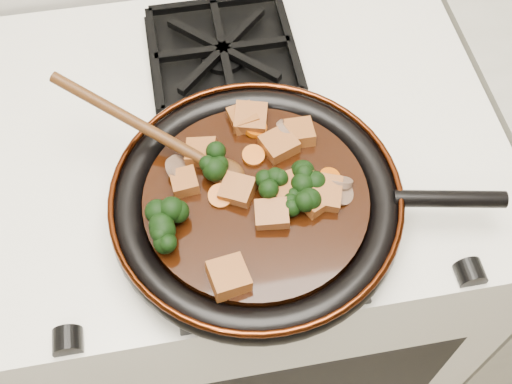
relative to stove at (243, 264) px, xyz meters
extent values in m
cube|color=white|center=(0.00, 0.00, 0.00)|extent=(0.76, 0.60, 0.90)
cylinder|color=black|center=(0.00, -0.15, 0.48)|extent=(0.34, 0.34, 0.01)
torus|color=black|center=(0.00, -0.15, 0.49)|extent=(0.37, 0.37, 0.04)
torus|color=#411909|center=(0.00, -0.15, 0.51)|extent=(0.37, 0.37, 0.01)
cylinder|color=black|center=(0.24, -0.20, 0.51)|extent=(0.14, 0.05, 0.02)
cylinder|color=black|center=(0.00, -0.15, 0.50)|extent=(0.28, 0.28, 0.02)
cube|color=brown|center=(0.08, -0.17, 0.52)|extent=(0.05, 0.06, 0.03)
cube|color=brown|center=(-0.02, -0.15, 0.52)|extent=(0.05, 0.05, 0.03)
cube|color=brown|center=(0.01, -0.19, 0.52)|extent=(0.05, 0.04, 0.03)
cube|color=brown|center=(-0.09, -0.12, 0.52)|extent=(0.04, 0.04, 0.02)
cube|color=brown|center=(0.01, -0.04, 0.52)|extent=(0.05, 0.05, 0.03)
cube|color=brown|center=(0.04, -0.15, 0.52)|extent=(0.05, 0.05, 0.03)
cube|color=brown|center=(0.07, -0.07, 0.52)|extent=(0.04, 0.04, 0.02)
cube|color=brown|center=(-0.05, -0.26, 0.52)|extent=(0.05, 0.05, 0.03)
cube|color=brown|center=(0.07, -0.18, 0.52)|extent=(0.05, 0.04, 0.02)
cube|color=brown|center=(0.04, -0.09, 0.52)|extent=(0.05, 0.05, 0.02)
cube|color=brown|center=(0.00, -0.03, 0.52)|extent=(0.04, 0.05, 0.03)
cube|color=brown|center=(-0.06, -0.08, 0.52)|extent=(0.05, 0.04, 0.03)
cylinder|color=#BD4D05|center=(0.10, -0.14, 0.51)|extent=(0.03, 0.03, 0.01)
cylinder|color=#BD4D05|center=(0.02, -0.05, 0.51)|extent=(0.03, 0.03, 0.01)
cylinder|color=#BD4D05|center=(0.07, -0.07, 0.51)|extent=(0.03, 0.03, 0.02)
cylinder|color=#BD4D05|center=(-0.04, -0.15, 0.51)|extent=(0.03, 0.03, 0.02)
cylinder|color=#BD4D05|center=(0.01, -0.09, 0.51)|extent=(0.03, 0.03, 0.01)
cylinder|color=brown|center=(-0.09, -0.10, 0.52)|extent=(0.03, 0.04, 0.03)
cylinder|color=brown|center=(0.10, -0.15, 0.52)|extent=(0.05, 0.04, 0.03)
cylinder|color=brown|center=(0.10, -0.17, 0.52)|extent=(0.05, 0.05, 0.02)
cylinder|color=brown|center=(0.06, -0.07, 0.52)|extent=(0.04, 0.04, 0.04)
ellipsoid|color=#47270F|center=(-0.03, -0.11, 0.51)|extent=(0.07, 0.07, 0.02)
cylinder|color=#47270F|center=(-0.13, -0.04, 0.55)|extent=(0.02, 0.02, 0.25)
camera|label=1|loc=(-0.07, -0.57, 1.19)|focal=45.00mm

